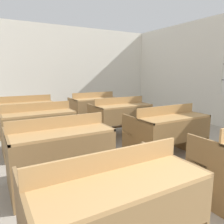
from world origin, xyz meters
TOP-DOWN VIEW (x-y plane):
  - wall_back at (0.00, 6.98)m, footprint 7.23×0.06m
  - wall_right_with_window at (3.59, 3.51)m, footprint 0.06×6.95m
  - bench_front_left at (-1.00, 1.21)m, footprint 1.18×0.78m
  - bench_second_left at (-0.99, 2.53)m, footprint 1.18×0.78m
  - bench_second_right at (0.77, 2.53)m, footprint 1.18×0.78m
  - bench_third_left at (-0.98, 3.91)m, footprint 1.18×0.78m
  - bench_third_right at (0.75, 3.92)m, footprint 1.18×0.78m
  - bench_back_left at (-0.98, 5.28)m, footprint 1.18×0.78m
  - bench_back_right at (0.76, 5.28)m, footprint 1.18×0.78m

SIDE VIEW (x-z plane):
  - bench_front_left at x=-1.00m, z-range 0.05..0.93m
  - bench_second_left at x=-0.99m, z-range 0.05..0.93m
  - bench_second_right at x=0.77m, z-range 0.05..0.93m
  - bench_third_left at x=-0.98m, z-range 0.05..0.93m
  - bench_third_right at x=0.75m, z-range 0.05..0.93m
  - bench_back_left at x=-0.98m, z-range 0.05..0.93m
  - bench_back_right at x=0.76m, z-range 0.05..0.93m
  - wall_back at x=0.00m, z-range 0.00..2.85m
  - wall_right_with_window at x=3.59m, z-range 0.00..2.85m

